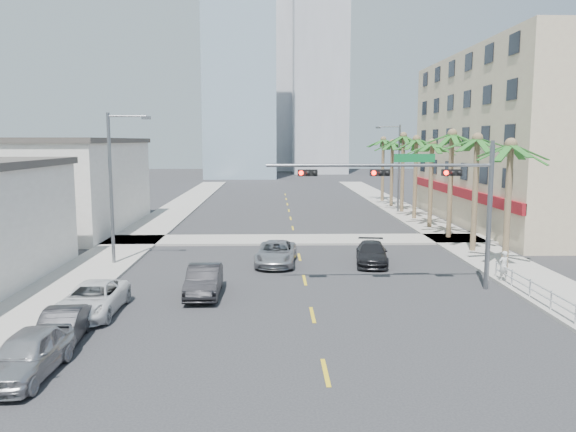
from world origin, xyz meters
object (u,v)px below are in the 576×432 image
object	(u,v)px
car_lane_left	(204,281)
car_lane_center	(276,253)
traffic_signal_mast	(426,189)
car_parked_near	(27,354)
car_parked_mid	(62,327)
car_parked_far	(93,299)
car_lane_right	(372,253)
pedestrian	(503,266)

from	to	relation	value
car_lane_left	car_lane_center	bearing A→B (deg)	61.53
traffic_signal_mast	car_parked_near	world-z (taller)	traffic_signal_mast
traffic_signal_mast	car_parked_mid	xyz separation A→B (m)	(-15.18, -7.15, -4.43)
car_parked_far	car_lane_right	xyz separation A→B (m)	(13.66, 9.48, -0.02)
car_parked_near	car_lane_right	xyz separation A→B (m)	(13.66, 15.89, -0.07)
car_parked_mid	traffic_signal_mast	bearing A→B (deg)	20.16
car_parked_mid	car_lane_left	xyz separation A→B (m)	(4.40, 6.40, 0.09)
car_parked_mid	pedestrian	world-z (taller)	pedestrian
car_parked_far	pedestrian	distance (m)	20.26
car_lane_center	pedestrian	xyz separation A→B (m)	(11.80, -4.83, 0.24)
pedestrian	car_parked_near	bearing A→B (deg)	11.57
car_parked_near	car_lane_center	distance (m)	17.81
car_parked_near	car_lane_left	bearing A→B (deg)	66.52
car_lane_right	car_parked_near	bearing A→B (deg)	-122.80
car_parked_mid	car_parked_far	size ratio (longest dim) A/B	0.79
car_lane_center	car_parked_far	bearing A→B (deg)	-124.90
traffic_signal_mast	car_parked_mid	distance (m)	17.36
car_parked_far	car_lane_center	bearing A→B (deg)	50.66
car_parked_near	car_lane_center	bearing A→B (deg)	65.63
car_parked_mid	pedestrian	size ratio (longest dim) A/B	2.45
traffic_signal_mast	car_parked_far	world-z (taller)	traffic_signal_mast
traffic_signal_mast	pedestrian	distance (m)	6.22
traffic_signal_mast	car_parked_mid	world-z (taller)	traffic_signal_mast
car_lane_right	pedestrian	xyz separation A→B (m)	(6.04, -4.75, 0.28)
car_lane_right	pedestrian	bearing A→B (deg)	-30.29
car_parked_near	car_lane_right	bearing A→B (deg)	51.28
pedestrian	car_parked_far	bearing A→B (deg)	-4.40
car_parked_far	car_lane_left	xyz separation A→B (m)	(4.40, 2.85, 0.05)
car_parked_near	car_parked_mid	bearing A→B (deg)	91.96
car_parked_near	car_parked_mid	size ratio (longest dim) A/B	1.12
pedestrian	traffic_signal_mast	bearing A→B (deg)	-3.81
car_parked_mid	car_lane_right	world-z (taller)	car_lane_right
car_parked_far	car_lane_right	bearing A→B (deg)	35.00
car_lane_right	car_parked_mid	bearing A→B (deg)	-128.44
car_parked_mid	pedestrian	xyz separation A→B (m)	(19.70, 8.28, 0.30)
car_parked_far	car_lane_center	size ratio (longest dim) A/B	0.98
car_parked_mid	car_lane_right	size ratio (longest dim) A/B	0.85
car_lane_right	traffic_signal_mast	bearing A→B (deg)	-67.55
car_parked_near	car_parked_mid	world-z (taller)	car_parked_near
traffic_signal_mast	car_lane_left	distance (m)	11.65
traffic_signal_mast	car_lane_right	world-z (taller)	traffic_signal_mast
car_lane_right	car_lane_left	bearing A→B (deg)	-136.47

